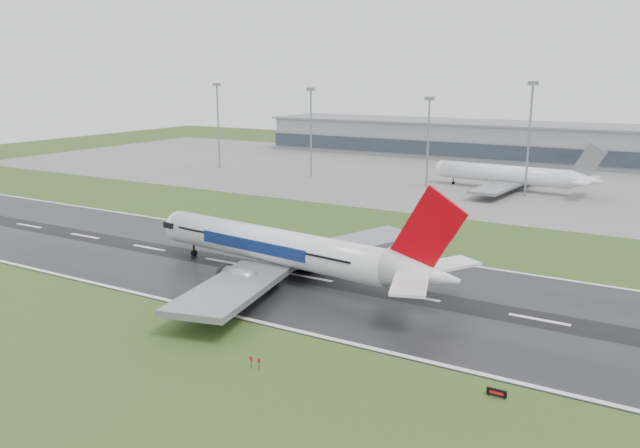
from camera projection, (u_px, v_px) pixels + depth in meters
The scene contains 11 objects.
ground at pixel (311, 278), 113.59m from camera, with size 520.00×520.00×0.00m, color #2C481A.
runway at pixel (311, 278), 113.58m from camera, with size 400.00×45.00×0.10m, color black.
apron at pixel (495, 180), 218.75m from camera, with size 400.00×130.00×0.08m, color slate.
terminal at pixel (534, 143), 267.51m from camera, with size 240.00×36.00×15.00m, color gray.
main_airliner at pixel (291, 228), 110.42m from camera, with size 64.20×61.15×18.96m, color silver, non-canonical shape.
parked_airliner at pixel (511, 165), 198.49m from camera, with size 54.48×50.72×15.97m, color white, non-canonical shape.
runway_sign at pixel (497, 393), 71.39m from camera, with size 2.30×0.26×1.04m, color black, non-canonical shape.
floodmast_0 at pixel (218, 128), 243.86m from camera, with size 0.64×0.64×31.70m, color gray.
floodmast_1 at pixel (311, 134), 223.46m from camera, with size 0.64×0.64×30.41m, color gray.
floodmast_2 at pixel (428, 145), 202.24m from camera, with size 0.64×0.64×28.01m, color gray.
floodmast_3 at pixel (529, 142), 186.30m from camera, with size 0.64×0.64×32.92m, color gray.
Camera 1 is at (55.85, -92.76, 35.75)m, focal length 35.25 mm.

